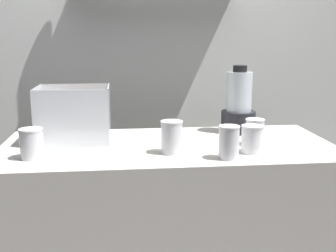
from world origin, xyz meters
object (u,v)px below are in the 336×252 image
at_px(blender_pitcher, 239,106).
at_px(juice_cup_orange_far_right, 255,134).
at_px(juice_cup_pomegranate_left, 171,139).
at_px(juice_cup_pomegranate_middle, 229,145).
at_px(juice_cup_pomegranate_far_left, 32,145).
at_px(carrot_display_bin, 77,124).
at_px(juice_cup_orange_right, 252,141).

relative_size(blender_pitcher, juice_cup_orange_far_right, 2.83).
bearing_deg(blender_pitcher, juice_cup_pomegranate_left, -137.33).
bearing_deg(juice_cup_pomegranate_middle, juice_cup_pomegranate_left, 154.36).
distance_m(juice_cup_pomegranate_far_left, juice_cup_orange_far_right, 0.89).
distance_m(blender_pitcher, juice_cup_pomegranate_left, 0.49).
relative_size(blender_pitcher, juice_cup_pomegranate_left, 2.45).
relative_size(juice_cup_pomegranate_left, juice_cup_orange_far_right, 1.15).
distance_m(carrot_display_bin, blender_pitcher, 0.75).
relative_size(carrot_display_bin, juice_cup_pomegranate_left, 2.38).
relative_size(juice_cup_pomegranate_far_left, juice_cup_orange_far_right, 1.03).
bearing_deg(juice_cup_pomegranate_far_left, juice_cup_orange_right, -0.83).
bearing_deg(juice_cup_orange_far_right, juice_cup_pomegranate_far_left, -173.42).
distance_m(juice_cup_pomegranate_far_left, juice_cup_pomegranate_left, 0.53).
xyz_separation_m(juice_cup_pomegranate_middle, juice_cup_orange_far_right, (0.16, 0.18, -0.01)).
height_order(juice_cup_pomegranate_left, juice_cup_pomegranate_middle, juice_cup_pomegranate_left).
xyz_separation_m(juice_cup_pomegranate_far_left, juice_cup_pomegranate_left, (0.53, 0.02, 0.01)).
height_order(blender_pitcher, juice_cup_pomegranate_far_left, blender_pitcher).
xyz_separation_m(blender_pitcher, juice_cup_pomegranate_middle, (-0.15, -0.43, -0.07)).
xyz_separation_m(carrot_display_bin, juice_cup_pomegranate_left, (0.38, -0.22, -0.02)).
relative_size(juice_cup_pomegranate_far_left, juice_cup_orange_right, 1.04).
relative_size(juice_cup_pomegranate_middle, juice_cup_orange_right, 1.15).
relative_size(juice_cup_pomegranate_middle, juice_cup_orange_far_right, 1.13).
bearing_deg(carrot_display_bin, juice_cup_pomegranate_middle, -28.71).
xyz_separation_m(juice_cup_pomegranate_far_left, juice_cup_orange_far_right, (0.89, 0.10, -0.00)).
distance_m(blender_pitcher, juice_cup_orange_right, 0.37).
distance_m(blender_pitcher, juice_cup_orange_far_right, 0.26).
distance_m(juice_cup_pomegranate_left, juice_cup_pomegranate_middle, 0.23).
bearing_deg(juice_cup_orange_far_right, carrot_display_bin, 169.53).
xyz_separation_m(juice_cup_pomegranate_left, juice_cup_orange_right, (0.31, -0.03, -0.01)).
bearing_deg(juice_cup_pomegranate_middle, juice_cup_pomegranate_far_left, 173.61).
bearing_deg(carrot_display_bin, juice_cup_pomegranate_far_left, -120.86).
height_order(carrot_display_bin, juice_cup_orange_far_right, carrot_display_bin).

